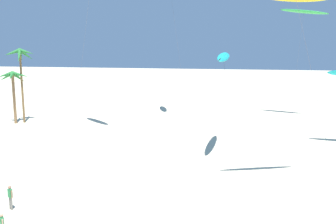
{
  "coord_description": "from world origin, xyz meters",
  "views": [
    {
      "loc": [
        5.02,
        -6.85,
        11.75
      ],
      "look_at": [
        1.09,
        16.98,
        7.3
      ],
      "focal_mm": 42.68,
      "sensor_mm": 36.0,
      "label": 1
    }
  ],
  "objects_px": {
    "palm_tree_0": "(20,59)",
    "flying_kite_9": "(304,12)",
    "flying_kite_4": "(224,57)",
    "palm_tree_1": "(13,81)",
    "person_near_right": "(10,196)"
  },
  "relations": [
    {
      "from": "palm_tree_0",
      "to": "flying_kite_4",
      "type": "relative_size",
      "value": 0.99
    },
    {
      "from": "palm_tree_1",
      "to": "flying_kite_9",
      "type": "xyz_separation_m",
      "value": [
        39.77,
        10.26,
        9.49
      ]
    },
    {
      "from": "palm_tree_0",
      "to": "flying_kite_9",
      "type": "height_order",
      "value": "flying_kite_9"
    },
    {
      "from": "flying_kite_9",
      "to": "palm_tree_0",
      "type": "bearing_deg",
      "value": -166.17
    },
    {
      "from": "flying_kite_9",
      "to": "person_near_right",
      "type": "distance_m",
      "value": 46.79
    },
    {
      "from": "flying_kite_9",
      "to": "person_near_right",
      "type": "bearing_deg",
      "value": -123.78
    },
    {
      "from": "palm_tree_1",
      "to": "flying_kite_4",
      "type": "height_order",
      "value": "flying_kite_4"
    },
    {
      "from": "palm_tree_0",
      "to": "palm_tree_1",
      "type": "xyz_separation_m",
      "value": [
        -0.91,
        -0.69,
        -2.9
      ]
    },
    {
      "from": "flying_kite_4",
      "to": "flying_kite_9",
      "type": "xyz_separation_m",
      "value": [
        10.68,
        20.79,
        5.56
      ]
    },
    {
      "from": "palm_tree_1",
      "to": "flying_kite_4",
      "type": "distance_m",
      "value": 31.19
    },
    {
      "from": "flying_kite_4",
      "to": "flying_kite_9",
      "type": "distance_m",
      "value": 24.02
    },
    {
      "from": "person_near_right",
      "to": "palm_tree_1",
      "type": "bearing_deg",
      "value": 119.4
    },
    {
      "from": "palm_tree_0",
      "to": "palm_tree_1",
      "type": "bearing_deg",
      "value": -142.66
    },
    {
      "from": "palm_tree_0",
      "to": "person_near_right",
      "type": "relative_size",
      "value": 6.0
    },
    {
      "from": "palm_tree_1",
      "to": "flying_kite_9",
      "type": "height_order",
      "value": "flying_kite_9"
    }
  ]
}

